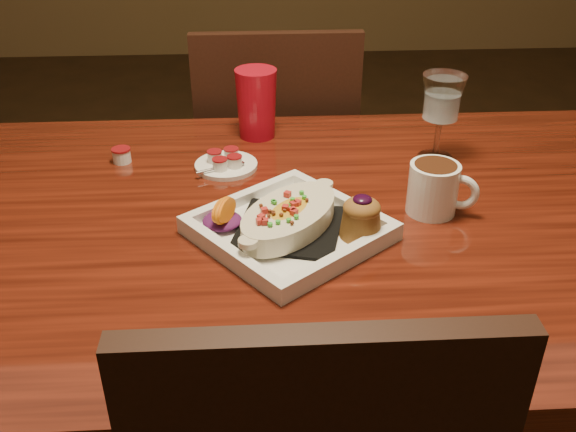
{
  "coord_description": "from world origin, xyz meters",
  "views": [
    {
      "loc": [
        -0.06,
        -0.95,
        1.31
      ],
      "look_at": [
        -0.01,
        -0.04,
        0.77
      ],
      "focal_mm": 40.0,
      "sensor_mm": 36.0,
      "label": 1
    }
  ],
  "objects": [
    {
      "name": "creamer_loose",
      "position": [
        -0.32,
        0.23,
        0.77
      ],
      "size": [
        0.04,
        0.04,
        0.03
      ],
      "color": "white",
      "rests_on": "table"
    },
    {
      "name": "table",
      "position": [
        0.0,
        0.0,
        0.65
      ],
      "size": [
        1.5,
        0.9,
        0.75
      ],
      "color": "maroon",
      "rests_on": "floor"
    },
    {
      "name": "red_tumbler",
      "position": [
        -0.05,
        0.34,
        0.82
      ],
      "size": [
        0.09,
        0.09,
        0.15
      ],
      "primitive_type": "cone",
      "color": "red",
      "rests_on": "table"
    },
    {
      "name": "plate",
      "position": [
        0.01,
        -0.07,
        0.78
      ],
      "size": [
        0.37,
        0.37,
        0.08
      ],
      "rotation": [
        0.0,
        0.0,
        0.67
      ],
      "color": "white",
      "rests_on": "table"
    },
    {
      "name": "saucer",
      "position": [
        -0.12,
        0.19,
        0.76
      ],
      "size": [
        0.12,
        0.12,
        0.08
      ],
      "color": "white",
      "rests_on": "table"
    },
    {
      "name": "goblet",
      "position": [
        0.31,
        0.2,
        0.87
      ],
      "size": [
        0.08,
        0.08,
        0.18
      ],
      "color": "silver",
      "rests_on": "table"
    },
    {
      "name": "coffee_mug",
      "position": [
        0.25,
        -0.0,
        0.8
      ],
      "size": [
        0.12,
        0.09,
        0.09
      ],
      "rotation": [
        0.0,
        0.0,
        -0.36
      ],
      "color": "white",
      "rests_on": "table"
    },
    {
      "name": "chair_far",
      "position": [
        -0.0,
        0.63,
        0.51
      ],
      "size": [
        0.42,
        0.42,
        0.93
      ],
      "rotation": [
        0.0,
        0.0,
        3.14
      ],
      "color": "black",
      "rests_on": "floor"
    }
  ]
}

